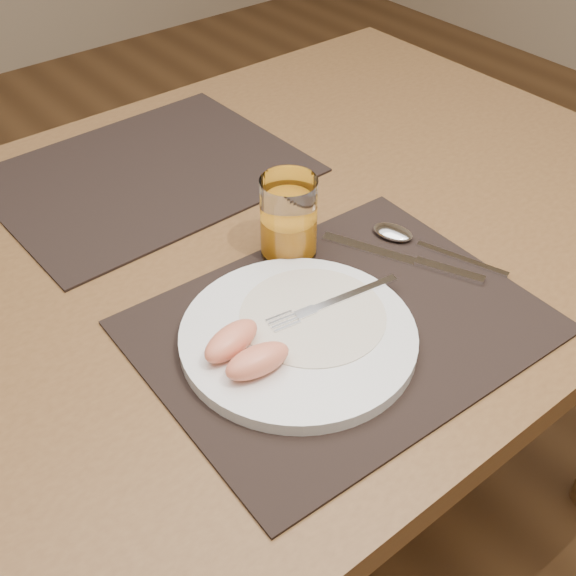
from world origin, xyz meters
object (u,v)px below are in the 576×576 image
(placemat_far, at_px, (147,174))
(spoon, at_px, (403,236))
(plate, at_px, (298,337))
(juice_glass, at_px, (289,222))
(table, at_px, (230,290))
(fork, at_px, (323,306))
(placemat_near, at_px, (340,326))
(knife, at_px, (415,262))

(placemat_far, height_order, spoon, spoon)
(plate, bearing_deg, juice_glass, 54.81)
(table, xyz_separation_m, placemat_far, (0.01, 0.22, 0.09))
(placemat_far, xyz_separation_m, spoon, (0.18, -0.37, 0.01))
(spoon, distance_m, juice_glass, 0.16)
(plate, height_order, fork, fork)
(table, distance_m, plate, 0.24)
(placemat_far, relative_size, juice_glass, 4.07)
(table, relative_size, placemat_far, 3.11)
(table, bearing_deg, placemat_near, -87.73)
(knife, distance_m, spoon, 0.05)
(placemat_far, xyz_separation_m, knife, (0.16, -0.41, 0.00))
(plate, bearing_deg, placemat_near, -9.53)
(knife, relative_size, spoon, 1.10)
(fork, relative_size, knife, 0.85)
(knife, xyz_separation_m, spoon, (0.02, 0.05, 0.00))
(table, distance_m, juice_glass, 0.16)
(fork, bearing_deg, table, 90.38)
(placemat_far, bearing_deg, juice_glass, -81.61)
(juice_glass, bearing_deg, knife, -46.92)
(placemat_near, bearing_deg, juice_glass, 74.64)
(table, bearing_deg, plate, -102.78)
(placemat_near, height_order, spoon, spoon)
(table, height_order, placemat_far, placemat_far)
(fork, bearing_deg, juice_glass, 68.94)
(plate, distance_m, fork, 0.05)
(fork, height_order, juice_glass, juice_glass)
(placemat_near, xyz_separation_m, spoon, (0.18, 0.07, 0.01))
(placemat_near, relative_size, spoon, 2.39)
(placemat_near, bearing_deg, fork, 107.97)
(plate, distance_m, knife, 0.21)
(placemat_near, xyz_separation_m, plate, (-0.06, 0.01, 0.01))
(table, bearing_deg, knife, -50.17)
(placemat_far, distance_m, plate, 0.43)
(juice_glass, bearing_deg, spoon, -28.23)
(knife, bearing_deg, spoon, 61.90)
(placemat_near, height_order, placemat_far, same)
(fork, xyz_separation_m, juice_glass, (0.05, 0.12, 0.03))
(table, bearing_deg, spoon, -38.26)
(placemat_far, xyz_separation_m, juice_glass, (0.04, -0.29, 0.05))
(placemat_near, xyz_separation_m, fork, (-0.01, 0.02, 0.02))
(placemat_far, bearing_deg, fork, -90.60)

